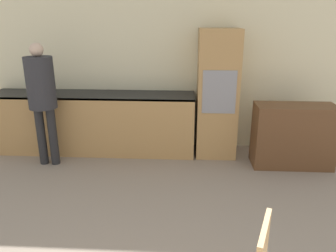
{
  "coord_description": "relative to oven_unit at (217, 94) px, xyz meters",
  "views": [
    {
      "loc": [
        0.21,
        0.24,
        2.0
      ],
      "look_at": [
        0.06,
        2.86,
        1.12
      ],
      "focal_mm": 35.0,
      "sensor_mm": 36.0,
      "label": 1
    }
  ],
  "objects": [
    {
      "name": "oven_unit",
      "position": [
        0.0,
        0.0,
        0.0
      ],
      "size": [
        0.58,
        0.59,
        1.86
      ],
      "color": "tan",
      "rests_on": "ground_plane"
    },
    {
      "name": "sideboard",
      "position": [
        1.04,
        -0.38,
        -0.49
      ],
      "size": [
        1.08,
        0.45,
        0.88
      ],
      "color": "brown",
      "rests_on": "ground_plane"
    },
    {
      "name": "wall_back",
      "position": [
        -0.66,
        0.34,
        0.37
      ],
      "size": [
        7.19,
        0.05,
        2.6
      ],
      "color": "beige",
      "rests_on": "ground_plane"
    },
    {
      "name": "person_standing",
      "position": [
        -2.39,
        -0.53,
        0.12
      ],
      "size": [
        0.37,
        0.37,
        1.69
      ],
      "color": "#262628",
      "rests_on": "ground_plane"
    },
    {
      "name": "kitchen_counter",
      "position": [
        -1.87,
        -0.01,
        -0.46
      ],
      "size": [
        3.08,
        0.6,
        0.91
      ],
      "color": "tan",
      "rests_on": "ground_plane"
    }
  ]
}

